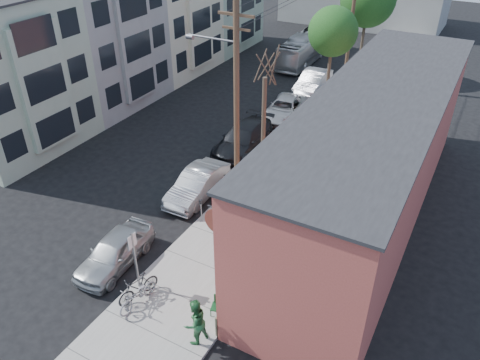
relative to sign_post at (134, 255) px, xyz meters
The scene contains 25 objects.
ground 5.27m from the sign_post, 118.38° to the left, with size 120.00×120.00×0.00m, color black.
sidewalk 15.57m from the sign_post, 82.94° to the left, with size 4.50×58.00×0.15m, color #99958E.
cafe_building 11.55m from the sign_post, 54.61° to the left, with size 6.60×20.20×6.61m.
apartment_row 23.36m from the sign_post, 127.74° to the left, with size 6.30×32.00×9.00m.
sign_post is the anchor object (origin of this frame).
parking_meter_near 4.99m from the sign_post, 91.16° to the left, with size 0.14×0.14×1.24m.
parking_meter_far 14.01m from the sign_post, 90.41° to the left, with size 0.14×0.14×1.24m.
utility_pole_near 8.88m from the sign_post, 89.72° to the left, with size 3.57×0.28×10.00m.
utility_pole_far 26.67m from the sign_post, 89.78° to the left, with size 1.80×0.28×10.00m.
tree_bare 10.56m from the sign_post, 87.54° to the left, with size 0.24×0.24×5.65m.
tree_leafy_mid 21.27m from the sign_post, 88.77° to the left, with size 3.38×3.38×7.17m.
patio_chair_a 5.03m from the sign_post, 40.37° to the left, with size 0.50×0.50×0.88m, color #113F1C, non-canonical shape.
patio_chair_b 3.84m from the sign_post, ahead, with size 0.50×0.50×0.88m, color #113F1C, non-canonical shape.
patron_grey 4.46m from the sign_post, 44.32° to the left, with size 0.65×0.42×1.77m, color gray.
patron_green 3.80m from the sign_post, 17.72° to the right, with size 0.95×0.74×1.95m, color #296735.
cyclist 6.89m from the sign_post, 79.56° to the left, with size 0.97×0.56×1.50m, color maroon.
cyclist_bike 6.93m from the sign_post, 79.56° to the left, with size 0.61×1.75×0.92m, color black.
parked_bike_a 1.30m from the sign_post, 50.01° to the right, with size 0.53×1.88×1.13m, color black.
parked_bike_b 1.56m from the sign_post, 50.88° to the right, with size 0.68×1.94×1.02m, color gray.
car_0 2.26m from the sign_post, 159.33° to the left, with size 1.70×4.22×1.44m, color #A1A6A9.
car_1 7.08m from the sign_post, 102.79° to the left, with size 1.59×4.56×1.50m, color #94979B.
car_2 12.55m from the sign_post, 98.40° to the left, with size 2.25×5.52×1.60m, color black.
car_3 18.16m from the sign_post, 94.91° to the left, with size 2.24×4.86×1.35m, color #9C9FA4.
car_4 23.55m from the sign_post, 93.78° to the left, with size 1.73×4.97×1.64m, color #ACACB4.
bus 30.38m from the sign_post, 99.29° to the left, with size 2.15×9.17×2.56m, color silver.
Camera 1 is at (12.67, -14.50, 14.31)m, focal length 35.00 mm.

